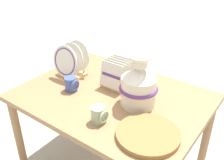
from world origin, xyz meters
name	(u,v)px	position (x,y,z in m)	size (l,w,h in m)	color
display_table	(112,105)	(0.00, 0.00, 0.59)	(1.18, 0.89, 0.67)	#9E754C
ceramic_vase	(139,85)	(0.19, 0.01, 0.80)	(0.23, 0.23, 0.33)	silver
dish_rack_round_plates	(71,64)	(-0.39, 0.03, 0.77)	(0.23, 0.18, 0.25)	tan
dish_rack_square_plates	(117,77)	(-0.04, 0.11, 0.74)	(0.17, 0.16, 0.19)	tan
wicker_charger_stack	(148,134)	(0.39, -0.21, 0.68)	(0.33, 0.33, 0.03)	olive
mug_cobalt_glaze	(71,84)	(-0.25, -0.11, 0.71)	(0.09, 0.08, 0.09)	#42569E
mug_sage_glaze	(99,115)	(0.11, -0.27, 0.71)	(0.09, 0.08, 0.09)	#9EB28E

